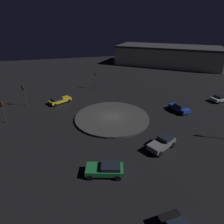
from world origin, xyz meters
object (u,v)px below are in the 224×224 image
object	(u,v)px
car_green	(106,169)
traffic_light_west	(2,108)
car_grey	(162,143)
traffic_light_north	(95,77)
store_building	(167,55)
car_silver	(221,98)
car_yellow	(59,100)
traffic_light_northwest	(24,91)
car_blue	(180,108)

from	to	relation	value
car_green	traffic_light_west	xyz separation A→B (m)	(-12.88, 15.05, 1.95)
car_grey	traffic_light_north	distance (m)	25.80
car_grey	store_building	bearing A→B (deg)	-146.91
traffic_light_north	car_green	bearing A→B (deg)	-7.70
car_silver	car_yellow	distance (m)	32.51
car_yellow	traffic_light_north	distance (m)	11.35
traffic_light_north	store_building	distance (m)	36.50
car_silver	traffic_light_west	bearing A→B (deg)	171.69
car_yellow	traffic_light_northwest	xyz separation A→B (m)	(-6.18, 0.37, 2.27)
car_silver	car_blue	xyz separation A→B (m)	(-10.79, -1.91, 0.08)
car_yellow	store_building	size ratio (longest dim) A/B	0.12
traffic_light_west	store_building	distance (m)	57.84
car_silver	car_green	xyz separation A→B (m)	(-27.17, -13.26, 0.02)
car_grey	store_building	distance (m)	52.67
car_yellow	traffic_light_northwest	world-z (taller)	traffic_light_northwest
traffic_light_west	traffic_light_northwest	distance (m)	6.62
car_blue	car_green	bearing A→B (deg)	-66.27
car_silver	car_grey	bearing A→B (deg)	-156.51
car_blue	car_yellow	size ratio (longest dim) A/B	0.90
car_green	car_yellow	bearing A→B (deg)	-61.66
store_building	car_grey	bearing A→B (deg)	97.30
traffic_light_northwest	store_building	distance (m)	52.60
car_green	traffic_light_north	distance (m)	28.34
car_grey	car_yellow	size ratio (longest dim) A/B	0.95
car_blue	traffic_light_west	xyz separation A→B (m)	(-29.26, 3.70, 1.89)
car_grey	traffic_light_north	xyz separation A→B (m)	(-3.81, 25.43, 2.11)
car_silver	traffic_light_north	world-z (taller)	traffic_light_north
car_blue	traffic_light_north	distance (m)	20.72
car_silver	traffic_light_north	bearing A→B (deg)	141.68
car_silver	traffic_light_west	distance (m)	40.14
car_grey	store_building	size ratio (longest dim) A/B	0.12
traffic_light_west	store_building	bearing A→B (deg)	44.55
traffic_light_northwest	store_building	world-z (taller)	store_building
store_building	car_silver	bearing A→B (deg)	115.47
car_silver	store_building	world-z (taller)	store_building
car_grey	traffic_light_west	distance (m)	24.41
car_yellow	traffic_light_north	xyz separation A→B (m)	(8.60, 7.06, 2.24)
car_green	car_grey	xyz separation A→B (m)	(7.99, 2.51, 0.10)
traffic_light_north	car_yellow	bearing A→B (deg)	-49.86
car_grey	car_yellow	xyz separation A→B (m)	(-12.42, 18.38, -0.13)
car_green	car_grey	size ratio (longest dim) A/B	0.98
traffic_light_west	store_building	world-z (taller)	store_building
traffic_light_north	store_building	size ratio (longest dim) A/B	0.11
car_blue	traffic_light_north	bearing A→B (deg)	-154.65
car_grey	car_green	bearing A→B (deg)	-8.74
traffic_light_west	traffic_light_northwest	world-z (taller)	traffic_light_northwest
car_silver	traffic_light_northwest	world-z (taller)	traffic_light_northwest
car_yellow	traffic_light_northwest	bearing A→B (deg)	148.01
car_yellow	store_building	xyz separation A→B (m)	(39.26, 26.86, 2.73)
car_green	store_building	xyz separation A→B (m)	(34.83, 47.75, 2.70)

